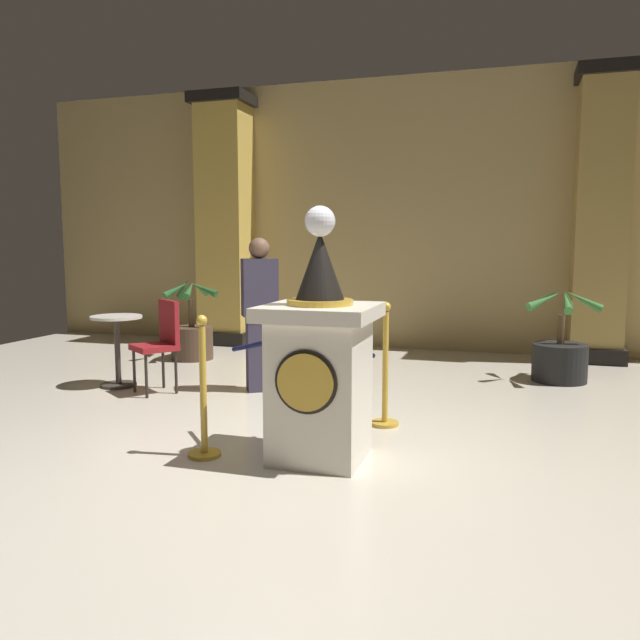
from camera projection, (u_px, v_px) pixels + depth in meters
ground_plane at (281, 451)px, 4.72m from camera, size 11.80×11.80×0.00m
back_wall at (401, 215)px, 9.24m from camera, size 11.80×0.16×3.92m
pedestal_clock at (320, 364)px, 4.48m from camera, size 0.78×0.78×1.81m
stanchion_near at (385, 382)px, 5.35m from camera, size 0.24×0.24×1.06m
stanchion_far at (204, 408)px, 4.57m from camera, size 0.24×0.24×1.04m
velvet_rope at (301, 341)px, 4.91m from camera, size 1.17×1.17×0.22m
column_left at (227, 222)px, 9.73m from camera, size 0.88×0.88×3.76m
column_right at (600, 218)px, 8.16m from camera, size 0.77×0.77×3.76m
potted_palm_left at (192, 336)px, 8.45m from camera, size 0.71×0.74×1.12m
potted_palm_right at (560, 355)px, 7.09m from camera, size 0.84×0.86×1.09m
bystander_guest at (260, 311)px, 6.57m from camera, size 0.42×0.38×1.61m
cafe_table at (117, 342)px, 6.81m from camera, size 0.54×0.54×0.77m
cafe_chair_red at (161, 338)px, 6.55m from camera, size 0.56×0.56×0.96m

